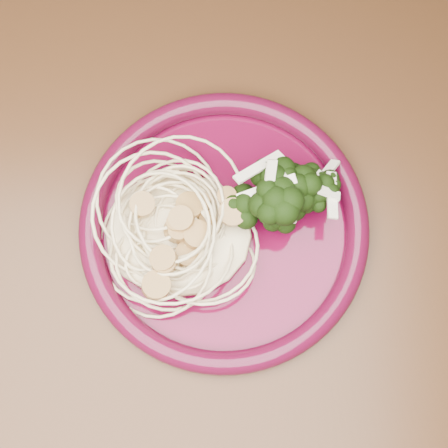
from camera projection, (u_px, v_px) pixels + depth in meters
dining_table at (121, 229)px, 0.69m from camera, size 1.20×0.80×0.75m
dinner_plate at (224, 227)px, 0.58m from camera, size 0.32×0.32×0.02m
spaghetti_pile at (178, 231)px, 0.57m from camera, size 0.16×0.14×0.03m
scallop_cluster at (175, 221)px, 0.53m from camera, size 0.14×0.14×0.04m
broccoli_pile at (281, 212)px, 0.57m from camera, size 0.11×0.15×0.05m
onion_garnish at (284, 202)px, 0.54m from camera, size 0.08×0.10×0.05m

